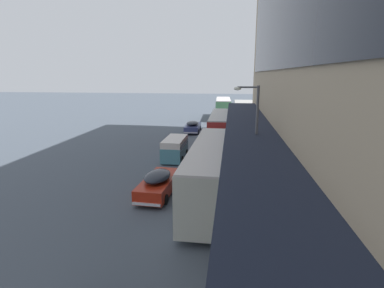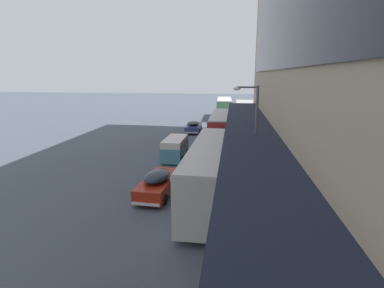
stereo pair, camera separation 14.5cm
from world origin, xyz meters
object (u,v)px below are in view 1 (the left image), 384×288
transit_bus_kerbside_rear (223,107)px  pedestrian_at_kerb (292,260)px  transit_bus_kerbside_front (212,168)px  transit_bus_kerbside_far (222,127)px  sedan_trailing_near (193,127)px  vw_van (175,147)px  sedan_lead_near (158,183)px  street_lamp (253,134)px

transit_bus_kerbside_rear → pedestrian_at_kerb: 43.23m
transit_bus_kerbside_front → transit_bus_kerbside_far: (0.07, 14.87, -0.01)m
transit_bus_kerbside_front → pedestrian_at_kerb: (3.38, -7.70, -0.79)m
sedan_trailing_near → pedestrian_at_kerb: bearing=-76.0°
vw_van → transit_bus_kerbside_front: bearing=-65.7°
sedan_lead_near → street_lamp: (5.85, 0.20, 3.33)m
transit_bus_kerbside_far → vw_van: bearing=-122.7°
transit_bus_kerbside_front → sedan_lead_near: 3.63m
transit_bus_kerbside_front → sedan_lead_near: size_ratio=2.26×
vw_van → street_lamp: bearing=-52.4°
vw_van → pedestrian_at_kerb: 17.91m
transit_bus_kerbside_front → vw_van: (-3.92, 8.66, -0.87)m
street_lamp → transit_bus_kerbside_far: bearing=99.2°
transit_bus_kerbside_far → sedan_lead_near: size_ratio=2.08×
transit_bus_kerbside_front → vw_van: 9.54m
transit_bus_kerbside_rear → transit_bus_kerbside_far: 20.50m
transit_bus_kerbside_rear → vw_van: 26.96m
transit_bus_kerbside_front → transit_bus_kerbside_rear: size_ratio=1.14×
transit_bus_kerbside_far → street_lamp: (2.35, -14.44, 2.16)m
street_lamp → pedestrian_at_kerb: bearing=-83.3°
transit_bus_kerbside_far → vw_van: 7.43m
transit_bus_kerbside_far → transit_bus_kerbside_front: bearing=-90.3°
vw_van → pedestrian_at_kerb: bearing=-66.0°
transit_bus_kerbside_front → street_lamp: (2.42, 0.42, 2.15)m
transit_bus_kerbside_rear → sedan_lead_near: transit_bus_kerbside_rear is taller
street_lamp → vw_van: bearing=127.6°
pedestrian_at_kerb → sedan_trailing_near: bearing=104.0°
transit_bus_kerbside_front → street_lamp: street_lamp is taller
sedan_trailing_near → transit_bus_kerbside_far: bearing=-59.6°
transit_bus_kerbside_rear → transit_bus_kerbside_far: transit_bus_kerbside_rear is taller
transit_bus_kerbside_far → sedan_lead_near: 15.10m
transit_bus_kerbside_rear → pedestrian_at_kerb: transit_bus_kerbside_rear is taller
transit_bus_kerbside_front → transit_bus_kerbside_rear: (-0.36, 35.36, 0.01)m
transit_bus_kerbside_rear → sedan_lead_near: (-3.07, -35.14, -1.19)m
transit_bus_kerbside_front → pedestrian_at_kerb: transit_bus_kerbside_front is taller
transit_bus_kerbside_far → vw_van: (-3.99, -6.21, -0.86)m
transit_bus_kerbside_far → pedestrian_at_kerb: (3.30, -22.57, -0.78)m
sedan_trailing_near → street_lamp: street_lamp is taller
transit_bus_kerbside_rear → pedestrian_at_kerb: (3.73, -43.07, -0.80)m
pedestrian_at_kerb → street_lamp: street_lamp is taller
transit_bus_kerbside_rear → sedan_trailing_near: transit_bus_kerbside_rear is taller
transit_bus_kerbside_front → sedan_trailing_near: transit_bus_kerbside_front is taller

